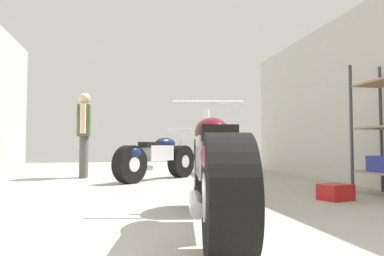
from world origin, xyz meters
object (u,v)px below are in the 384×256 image
object	(u,v)px
motorcycle_maroon_cruiser	(215,170)
motorcycle_black_naked	(156,158)
mechanic_in_blue	(84,130)
red_toolbox	(335,192)

from	to	relation	value
motorcycle_maroon_cruiser	motorcycle_black_naked	xyz separation A→B (m)	(-0.06, 3.73, -0.03)
mechanic_in_blue	red_toolbox	distance (m)	4.61
motorcycle_black_naked	mechanic_in_blue	world-z (taller)	mechanic_in_blue
motorcycle_maroon_cruiser	mechanic_in_blue	distance (m)	4.71
motorcycle_black_naked	mechanic_in_blue	distance (m)	1.58
motorcycle_maroon_cruiser	motorcycle_black_naked	world-z (taller)	motorcycle_maroon_cruiser
motorcycle_black_naked	red_toolbox	distance (m)	3.16
motorcycle_maroon_cruiser	red_toolbox	world-z (taller)	motorcycle_maroon_cruiser
motorcycle_maroon_cruiser	motorcycle_black_naked	bearing A→B (deg)	90.92
motorcycle_maroon_cruiser	red_toolbox	bearing A→B (deg)	33.29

